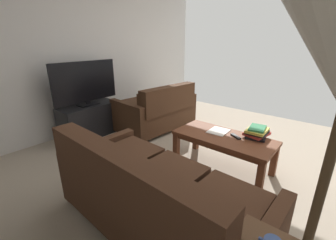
{
  "coord_description": "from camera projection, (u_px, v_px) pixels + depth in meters",
  "views": [
    {
      "loc": [
        -1.1,
        2.37,
        1.55
      ],
      "look_at": [
        0.62,
        0.33,
        0.6
      ],
      "focal_mm": 23.95,
      "sensor_mm": 36.0,
      "label": 1
    }
  ],
  "objects": [
    {
      "name": "flat_tv",
      "position": [
        86.0,
        83.0,
        3.58
      ],
      "size": [
        0.21,
        1.11,
        0.7
      ],
      "color": "black",
      "rests_on": "tv_stand"
    },
    {
      "name": "tv_remote",
      "position": [
        236.0,
        136.0,
        2.71
      ],
      "size": [
        0.16,
        0.12,
        0.02
      ],
      "color": "black",
      "rests_on": "coffee_table"
    },
    {
      "name": "sofa_main",
      "position": [
        152.0,
        196.0,
        1.83
      ],
      "size": [
        1.86,
        0.93,
        0.85
      ],
      "color": "black",
      "rests_on": "ground"
    },
    {
      "name": "loose_magazine",
      "position": [
        218.0,
        131.0,
        2.88
      ],
      "size": [
        0.24,
        0.29,
        0.01
      ],
      "primitive_type": "cube",
      "rotation": [
        0.0,
        0.0,
        3.2
      ],
      "color": "silver",
      "rests_on": "coffee_table"
    },
    {
      "name": "wall_right",
      "position": [
        96.0,
        51.0,
        4.01
      ],
      "size": [
        0.12,
        5.24,
        2.74
      ],
      "primitive_type": "cube",
      "color": "silver",
      "rests_on": "ground"
    },
    {
      "name": "book_stack",
      "position": [
        257.0,
        132.0,
        2.69
      ],
      "size": [
        0.27,
        0.33,
        0.13
      ],
      "color": "black",
      "rests_on": "coffee_table"
    },
    {
      "name": "tv_stand",
      "position": [
        90.0,
        120.0,
        3.8
      ],
      "size": [
        0.46,
        0.98,
        0.54
      ],
      "color": "black",
      "rests_on": "ground"
    },
    {
      "name": "loveseat_near",
      "position": [
        157.0,
        110.0,
        4.03
      ],
      "size": [
        0.94,
        1.41,
        0.84
      ],
      "color": "black",
      "rests_on": "ground"
    },
    {
      "name": "ground_plane",
      "position": [
        221.0,
        168.0,
        2.89
      ],
      "size": [
        5.18,
        5.24,
        0.01
      ],
      "primitive_type": "cube",
      "color": "tan"
    },
    {
      "name": "coffee_table",
      "position": [
        223.0,
        141.0,
        2.77
      ],
      "size": [
        1.2,
        0.56,
        0.44
      ],
      "color": "brown",
      "rests_on": "ground"
    }
  ]
}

